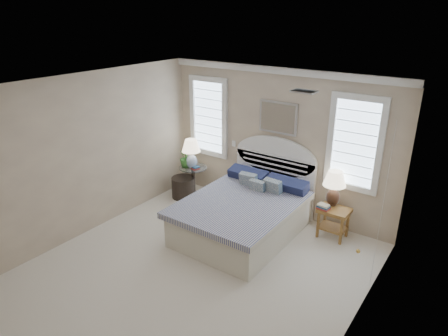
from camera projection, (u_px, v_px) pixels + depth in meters
floor at (192, 273)px, 5.87m from camera, size 4.50×5.00×0.01m
ceiling at (186, 89)px, 4.87m from camera, size 4.50×5.00×0.01m
wall_back at (278, 142)px, 7.26m from camera, size 4.50×0.02×2.70m
wall_left at (84, 156)px, 6.58m from camera, size 0.02×5.00×2.70m
wall_right at (355, 242)px, 4.16m from camera, size 0.02×5.00×2.70m
crown_molding at (280, 71)px, 6.76m from camera, size 4.50×0.08×0.12m
hvac_vent at (304, 91)px, 4.84m from camera, size 0.30×0.20×0.02m
switch_plate at (234, 144)px, 7.84m from camera, size 0.08×0.01×0.12m
window_left at (209, 117)px, 7.99m from camera, size 0.90×0.06×1.60m
window_right at (355, 144)px, 6.41m from camera, size 0.90×0.06×1.60m
painting at (278, 118)px, 7.06m from camera, size 0.74×0.04×0.58m
closet_door at (382, 210)px, 5.14m from camera, size 0.02×1.80×2.40m
bed at (246, 211)px, 6.83m from camera, size 1.72×2.28×1.47m
side_table_left at (193, 178)px, 8.17m from camera, size 0.56×0.56×0.63m
nightstand_right at (334, 217)px, 6.66m from camera, size 0.50×0.40×0.53m
floor_pot at (183, 187)px, 8.16m from camera, size 0.62×0.62×0.43m
lamp_left at (191, 150)px, 7.92m from camera, size 0.44×0.44×0.60m
lamp_right at (334, 184)px, 6.61m from camera, size 0.41×0.41×0.62m
potted_plant at (185, 157)px, 8.01m from camera, size 0.26×0.26×0.41m
books_left at (195, 167)px, 8.00m from camera, size 0.22×0.18×0.05m
books_right at (323, 207)px, 6.59m from camera, size 0.22×0.17×0.08m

